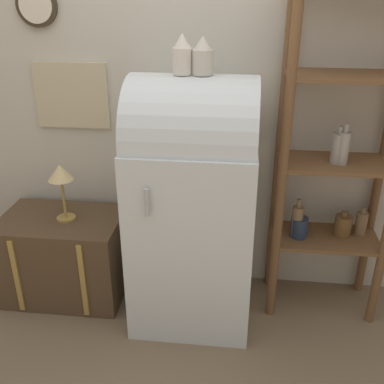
{
  "coord_description": "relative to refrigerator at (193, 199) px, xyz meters",
  "views": [
    {
      "loc": [
        0.25,
        -1.97,
        1.8
      ],
      "look_at": [
        -0.01,
        0.22,
        0.77
      ],
      "focal_mm": 42.0,
      "sensor_mm": 36.0,
      "label": 1
    }
  ],
  "objects": [
    {
      "name": "shelf_unit",
      "position": [
        0.75,
        0.14,
        0.25
      ],
      "size": [
        0.63,
        0.35,
        1.86
      ],
      "color": "brown",
      "rests_on": "ground_plane"
    },
    {
      "name": "wall_back",
      "position": [
        -0.0,
        0.35,
        0.62
      ],
      "size": [
        7.0,
        0.09,
        2.7
      ],
      "color": "beige",
      "rests_on": "ground_plane"
    },
    {
      "name": "ground_plane",
      "position": [
        0.0,
        -0.22,
        -0.73
      ],
      "size": [
        12.0,
        12.0,
        0.0
      ],
      "primitive_type": "plane",
      "color": "#7A664C"
    },
    {
      "name": "suitcase_trunk",
      "position": [
        -0.81,
        0.05,
        -0.46
      ],
      "size": [
        0.72,
        0.48,
        0.53
      ],
      "color": "brown",
      "rests_on": "ground_plane"
    },
    {
      "name": "vase_center",
      "position": [
        0.04,
        -0.0,
        0.75
      ],
      "size": [
        0.1,
        0.1,
        0.18
      ],
      "color": "beige",
      "rests_on": "refrigerator"
    },
    {
      "name": "refrigerator",
      "position": [
        0.0,
        0.0,
        0.0
      ],
      "size": [
        0.65,
        0.69,
        1.4
      ],
      "color": "silver",
      "rests_on": "ground_plane"
    },
    {
      "name": "desk_lamp",
      "position": [
        -0.76,
        0.05,
        0.07
      ],
      "size": [
        0.14,
        0.14,
        0.35
      ],
      "color": "#AD8942",
      "rests_on": "suitcase_trunk"
    },
    {
      "name": "vase_left",
      "position": [
        -0.05,
        -0.01,
        0.76
      ],
      "size": [
        0.09,
        0.09,
        0.19
      ],
      "color": "silver",
      "rests_on": "refrigerator"
    }
  ]
}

